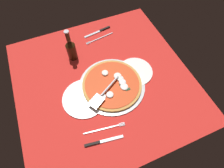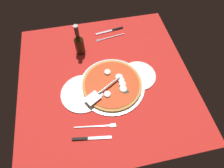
{
  "view_description": "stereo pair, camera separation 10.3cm",
  "coord_description": "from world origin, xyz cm",
  "px_view_note": "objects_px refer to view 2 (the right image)",
  "views": [
    {
      "loc": [
        17.61,
        54.64,
        89.88
      ],
      "look_at": [
        -2.97,
        5.58,
        2.07
      ],
      "focal_mm": 29.04,
      "sensor_mm": 36.0,
      "label": 1
    },
    {
      "loc": [
        7.82,
        57.67,
        89.88
      ],
      "look_at": [
        -2.97,
        5.58,
        2.07
      ],
      "focal_mm": 29.04,
      "sensor_mm": 36.0,
      "label": 2
    }
  ],
  "objects_px": {
    "pizza": "(112,84)",
    "pizza_server": "(102,91)",
    "dinner_plate_left": "(138,76)",
    "beer_bottle": "(79,43)",
    "dinner_plate_right": "(83,93)",
    "place_setting_far": "(92,133)",
    "place_setting_near": "(111,34)"
  },
  "relations": [
    {
      "from": "pizza",
      "to": "place_setting_near",
      "type": "xyz_separation_m",
      "value": [
        -0.08,
        -0.41,
        -0.01
      ]
    },
    {
      "from": "dinner_plate_left",
      "to": "pizza_server",
      "type": "xyz_separation_m",
      "value": [
        0.23,
        0.08,
        0.04
      ]
    },
    {
      "from": "dinner_plate_left",
      "to": "beer_bottle",
      "type": "relative_size",
      "value": 0.95
    },
    {
      "from": "dinner_plate_right",
      "to": "beer_bottle",
      "type": "xyz_separation_m",
      "value": [
        -0.03,
        -0.31,
        0.08
      ]
    },
    {
      "from": "pizza",
      "to": "dinner_plate_right",
      "type": "bearing_deg",
      "value": 5.62
    },
    {
      "from": "dinner_plate_left",
      "to": "beer_bottle",
      "type": "xyz_separation_m",
      "value": [
        0.31,
        -0.25,
        0.08
      ]
    },
    {
      "from": "dinner_plate_left",
      "to": "place_setting_far",
      "type": "relative_size",
      "value": 0.91
    },
    {
      "from": "pizza_server",
      "to": "place_setting_far",
      "type": "bearing_deg",
      "value": 36.31
    },
    {
      "from": "pizza",
      "to": "pizza_server",
      "type": "height_order",
      "value": "pizza_server"
    },
    {
      "from": "dinner_plate_right",
      "to": "place_setting_near",
      "type": "xyz_separation_m",
      "value": [
        -0.25,
        -0.43,
        -0.0
      ]
    },
    {
      "from": "dinner_plate_right",
      "to": "pizza_server",
      "type": "distance_m",
      "value": 0.11
    },
    {
      "from": "dinner_plate_left",
      "to": "place_setting_far",
      "type": "xyz_separation_m",
      "value": [
        0.32,
        0.28,
        -0.0
      ]
    },
    {
      "from": "dinner_plate_left",
      "to": "dinner_plate_right",
      "type": "bearing_deg",
      "value": 8.73
    },
    {
      "from": "dinner_plate_left",
      "to": "pizza_server",
      "type": "relative_size",
      "value": 0.95
    },
    {
      "from": "beer_bottle",
      "to": "pizza",
      "type": "bearing_deg",
      "value": 116.93
    },
    {
      "from": "place_setting_near",
      "to": "place_setting_far",
      "type": "bearing_deg",
      "value": 62.33
    },
    {
      "from": "pizza_server",
      "to": "place_setting_far",
      "type": "xyz_separation_m",
      "value": [
        0.09,
        0.2,
        -0.04
      ]
    },
    {
      "from": "dinner_plate_left",
      "to": "dinner_plate_right",
      "type": "height_order",
      "value": "same"
    },
    {
      "from": "dinner_plate_left",
      "to": "pizza",
      "type": "distance_m",
      "value": 0.17
    },
    {
      "from": "pizza",
      "to": "place_setting_far",
      "type": "relative_size",
      "value": 1.49
    },
    {
      "from": "dinner_plate_right",
      "to": "pizza_server",
      "type": "xyz_separation_m",
      "value": [
        -0.11,
        0.03,
        0.04
      ]
    },
    {
      "from": "dinner_plate_left",
      "to": "beer_bottle",
      "type": "distance_m",
      "value": 0.41
    },
    {
      "from": "pizza_server",
      "to": "beer_bottle",
      "type": "xyz_separation_m",
      "value": [
        0.08,
        -0.33,
        0.04
      ]
    },
    {
      "from": "place_setting_far",
      "to": "beer_bottle",
      "type": "bearing_deg",
      "value": 97.54
    },
    {
      "from": "dinner_plate_right",
      "to": "place_setting_near",
      "type": "distance_m",
      "value": 0.5
    },
    {
      "from": "pizza",
      "to": "place_setting_far",
      "type": "bearing_deg",
      "value": 57.8
    },
    {
      "from": "pizza_server",
      "to": "place_setting_far",
      "type": "distance_m",
      "value": 0.22
    },
    {
      "from": "dinner_plate_left",
      "to": "pizza",
      "type": "xyz_separation_m",
      "value": [
        0.17,
        0.04,
        0.01
      ]
    },
    {
      "from": "pizza_server",
      "to": "beer_bottle",
      "type": "height_order",
      "value": "beer_bottle"
    },
    {
      "from": "pizza",
      "to": "pizza_server",
      "type": "distance_m",
      "value": 0.09
    },
    {
      "from": "dinner_plate_right",
      "to": "beer_bottle",
      "type": "distance_m",
      "value": 0.32
    },
    {
      "from": "pizza",
      "to": "pizza_server",
      "type": "relative_size",
      "value": 1.56
    }
  ]
}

